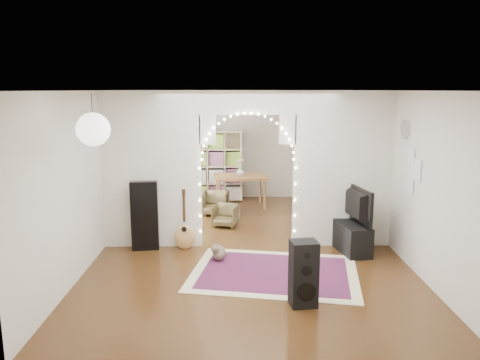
{
  "coord_description": "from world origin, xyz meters",
  "views": [
    {
      "loc": [
        -0.22,
        -7.97,
        2.71
      ],
      "look_at": [
        -0.13,
        0.3,
        1.11
      ],
      "focal_mm": 35.0,
      "sensor_mm": 36.0,
      "label": 1
    }
  ],
  "objects_px": {
    "dining_table": "(240,178)",
    "dining_chair_left": "(215,203)",
    "media_console": "(350,236)",
    "bookcase": "(208,166)",
    "acoustic_guitar": "(184,227)",
    "floor_speaker": "(304,274)",
    "dining_chair_right": "(225,215)"
  },
  "relations": [
    {
      "from": "bookcase",
      "to": "dining_chair_right",
      "type": "xyz_separation_m",
      "value": [
        0.47,
        -2.28,
        -0.64
      ]
    },
    {
      "from": "media_console",
      "to": "dining_chair_right",
      "type": "distance_m",
      "value": 2.63
    },
    {
      "from": "dining_table",
      "to": "dining_chair_left",
      "type": "distance_m",
      "value": 0.97
    },
    {
      "from": "bookcase",
      "to": "media_console",
      "type": "bearing_deg",
      "value": -64.27
    },
    {
      "from": "media_console",
      "to": "dining_chair_left",
      "type": "bearing_deg",
      "value": 125.15
    },
    {
      "from": "acoustic_guitar",
      "to": "dining_chair_right",
      "type": "distance_m",
      "value": 1.57
    },
    {
      "from": "media_console",
      "to": "dining_table",
      "type": "height_order",
      "value": "dining_table"
    },
    {
      "from": "acoustic_guitar",
      "to": "dining_chair_left",
      "type": "relative_size",
      "value": 1.6
    },
    {
      "from": "acoustic_guitar",
      "to": "bookcase",
      "type": "height_order",
      "value": "bookcase"
    },
    {
      "from": "media_console",
      "to": "dining_chair_left",
      "type": "height_order",
      "value": "dining_chair_left"
    },
    {
      "from": "dining_chair_left",
      "to": "acoustic_guitar",
      "type": "bearing_deg",
      "value": -93.74
    },
    {
      "from": "floor_speaker",
      "to": "dining_chair_left",
      "type": "distance_m",
      "value": 4.63
    },
    {
      "from": "acoustic_guitar",
      "to": "floor_speaker",
      "type": "height_order",
      "value": "acoustic_guitar"
    },
    {
      "from": "floor_speaker",
      "to": "dining_table",
      "type": "xyz_separation_m",
      "value": [
        -0.74,
        5.1,
        0.26
      ]
    },
    {
      "from": "floor_speaker",
      "to": "dining_table",
      "type": "height_order",
      "value": "floor_speaker"
    },
    {
      "from": "bookcase",
      "to": "dining_chair_left",
      "type": "bearing_deg",
      "value": -89.49
    },
    {
      "from": "floor_speaker",
      "to": "bookcase",
      "type": "relative_size",
      "value": 0.49
    },
    {
      "from": "floor_speaker",
      "to": "dining_chair_left",
      "type": "xyz_separation_m",
      "value": [
        -1.3,
        4.45,
        -0.17
      ]
    },
    {
      "from": "media_console",
      "to": "bookcase",
      "type": "xyz_separation_m",
      "value": [
        -2.63,
        3.78,
        0.61
      ]
    },
    {
      "from": "bookcase",
      "to": "dining_chair_left",
      "type": "xyz_separation_m",
      "value": [
        0.24,
        -1.39,
        -0.61
      ]
    },
    {
      "from": "dining_chair_left",
      "to": "dining_chair_right",
      "type": "relative_size",
      "value": 1.16
    },
    {
      "from": "dining_table",
      "to": "dining_chair_left",
      "type": "bearing_deg",
      "value": -136.97
    },
    {
      "from": "acoustic_guitar",
      "to": "dining_chair_right",
      "type": "height_order",
      "value": "acoustic_guitar"
    },
    {
      "from": "bookcase",
      "to": "dining_chair_right",
      "type": "bearing_deg",
      "value": -87.45
    },
    {
      "from": "media_console",
      "to": "bookcase",
      "type": "distance_m",
      "value": 4.64
    },
    {
      "from": "dining_table",
      "to": "acoustic_guitar",
      "type": "bearing_deg",
      "value": -115.15
    },
    {
      "from": "bookcase",
      "to": "dining_table",
      "type": "height_order",
      "value": "bookcase"
    },
    {
      "from": "acoustic_guitar",
      "to": "dining_table",
      "type": "bearing_deg",
      "value": 87.37
    },
    {
      "from": "dining_chair_right",
      "to": "dining_table",
      "type": "bearing_deg",
      "value": 92.4
    },
    {
      "from": "bookcase",
      "to": "dining_chair_left",
      "type": "distance_m",
      "value": 1.54
    },
    {
      "from": "acoustic_guitar",
      "to": "dining_chair_right",
      "type": "bearing_deg",
      "value": 80.51
    },
    {
      "from": "floor_speaker",
      "to": "bookcase",
      "type": "distance_m",
      "value": 6.05
    }
  ]
}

